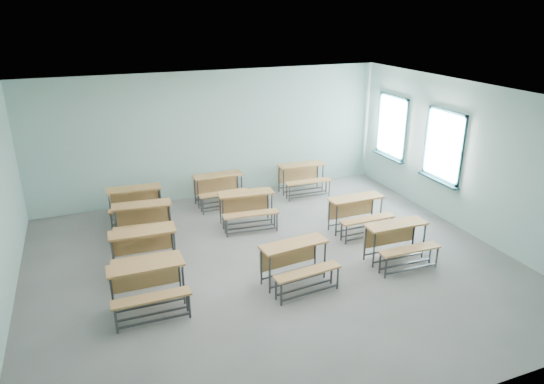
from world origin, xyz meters
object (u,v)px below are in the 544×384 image
Objects in this scene: desk_unit_r2c0 at (143,217)px; desk_unit_r3c2 at (303,174)px; desk_unit_r0c2 at (398,237)px; desk_unit_r1c0 at (144,246)px; desk_unit_r0c1 at (297,258)px; desk_unit_r3c1 at (220,185)px; desk_unit_r0c0 at (148,282)px; desk_unit_r3c0 at (135,199)px; desk_unit_r2c1 at (247,204)px; desk_unit_r1c2 at (358,209)px.

desk_unit_r2c0 and desk_unit_r3c2 have the same top height.
desk_unit_r1c0 is (-4.57, 1.45, 0.00)m from desk_unit_r0c2.
desk_unit_r0c1 is 1.05× the size of desk_unit_r3c1.
desk_unit_r0c0 is 0.95× the size of desk_unit_r0c1.
desk_unit_r0c0 is 4.52m from desk_unit_r3c1.
desk_unit_r3c0 is at bearing 86.61° from desk_unit_r0c0.
desk_unit_r0c1 is 3.62m from desk_unit_r2c0.
desk_unit_r0c1 is 4.08m from desk_unit_r3c1.
desk_unit_r0c1 and desk_unit_r3c0 have the same top height.
desk_unit_r0c0 and desk_unit_r2c0 have the same top height.
desk_unit_r2c1 is 2.47m from desk_unit_r3c2.
desk_unit_r1c2 is (4.56, 0.02, 0.00)m from desk_unit_r1c0.
desk_unit_r1c2 is at bearing -48.29° from desk_unit_r3c1.
desk_unit_r0c2 is 4.69m from desk_unit_r3c1.
desk_unit_r2c0 is at bearing -149.22° from desk_unit_r3c1.
desk_unit_r1c0 is at bearing 163.67° from desk_unit_r0c2.
desk_unit_r3c0 is at bearing -175.34° from desk_unit_r3c2.
desk_unit_r0c0 is 1.00× the size of desk_unit_r1c2.
desk_unit_r0c0 is 0.95× the size of desk_unit_r2c1.
desk_unit_r3c1 is 0.99× the size of desk_unit_r3c2.
desk_unit_r0c1 is 1.04× the size of desk_unit_r3c2.
desk_unit_r0c2 is 0.98× the size of desk_unit_r3c0.
desk_unit_r3c1 is (2.30, 3.90, 0.00)m from desk_unit_r0c0.
desk_unit_r3c0 is (-2.29, 3.88, 0.00)m from desk_unit_r0c1.
desk_unit_r3c1 is (2.18, 2.60, 0.00)m from desk_unit_r1c0.
desk_unit_r0c0 and desk_unit_r2c1 have the same top height.
desk_unit_r0c1 and desk_unit_r3c2 have the same top height.
desk_unit_r1c2 is 2.58m from desk_unit_r3c2.
desk_unit_r0c2 and desk_unit_r3c0 have the same top height.
desk_unit_r3c1 is at bearing 37.33° from desk_unit_r2c0.
desk_unit_r1c0 is 1.02× the size of desk_unit_r1c2.
desk_unit_r1c0 is (0.11, 1.30, 0.00)m from desk_unit_r0c0.
desk_unit_r0c0 is 2.54m from desk_unit_r0c1.
desk_unit_r0c1 is 1.02× the size of desk_unit_r3c0.
desk_unit_r0c0 and desk_unit_r0c1 have the same top height.
desk_unit_r0c1 is at bearing -84.23° from desk_unit_r2c1.
desk_unit_r2c1 and desk_unit_r3c2 have the same top height.
desk_unit_r1c2 is 2.44m from desk_unit_r2c1.
desk_unit_r3c0 is at bearing 89.31° from desk_unit_r1c0.
desk_unit_r1c0 is at bearing -91.25° from desk_unit_r2c0.
desk_unit_r0c1 is at bearing -87.65° from desk_unit_r3c1.
desk_unit_r3c0 is at bearing 157.42° from desk_unit_r2c1.
desk_unit_r2c1 and desk_unit_r3c0 have the same top height.
desk_unit_r2c1 and desk_unit_r3c1 have the same top height.
desk_unit_r0c0 and desk_unit_r0c2 have the same top height.
desk_unit_r3c1 is at bearing 8.85° from desk_unit_r3c0.
desk_unit_r0c1 and desk_unit_r2c0 have the same top height.
desk_unit_r1c2 and desk_unit_r2c1 have the same top height.
desk_unit_r3c1 is at bearing -178.05° from desk_unit_r3c2.
desk_unit_r2c0 is 1.02× the size of desk_unit_r3c0.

